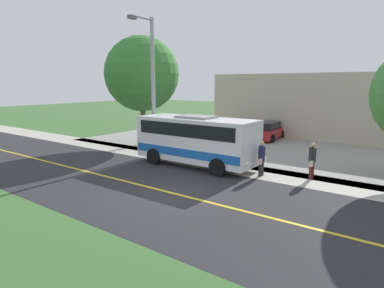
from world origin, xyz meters
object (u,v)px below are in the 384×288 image
pedestrian_with_bags (312,159)px  tree_curbside (142,74)px  parked_car_near (267,131)px  commercial_building (342,105)px  pedestrian_waiting (262,157)px  shuttle_bus_front (196,138)px  street_light_pole (152,82)px

pedestrian_with_bags → tree_curbside: tree_curbside is taller
parked_car_near → commercial_building: (-6.34, 4.15, 1.97)m
tree_curbside → pedestrian_waiting: bearing=75.6°
shuttle_bus_front → tree_curbside: bearing=-112.9°
pedestrian_with_bags → street_light_pole: street_light_pole is taller
pedestrian_waiting → commercial_building: bearing=-179.6°
parked_car_near → commercial_building: size_ratio=0.22×
parked_car_near → street_light_pole: bearing=-17.4°
commercial_building → shuttle_bus_front: bearing=-12.3°
pedestrian_with_bags → pedestrian_waiting: bearing=-66.2°
street_light_pole → tree_curbside: (-2.52, -3.33, 0.58)m
pedestrian_with_bags → tree_curbside: bearing=-98.0°
tree_curbside → shuttle_bus_front: bearing=67.1°
commercial_building → pedestrian_waiting: bearing=0.4°
pedestrian_waiting → parked_car_near: (-10.43, -4.27, -0.25)m
pedestrian_with_bags → parked_car_near: size_ratio=0.39×
shuttle_bus_front → commercial_building: 17.38m
shuttle_bus_front → street_light_pole: bearing=-96.7°
tree_curbside → parked_car_near: bearing=139.6°
street_light_pole → parked_car_near: size_ratio=1.85×
pedestrian_with_bags → commercial_building: commercial_building is taller
street_light_pole → tree_curbside: 4.21m
shuttle_bus_front → commercial_building: bearing=167.7°
shuttle_bus_front → tree_curbside: size_ratio=0.88×
pedestrian_with_bags → street_light_pole: (0.70, -9.62, 3.64)m
street_light_pole → tree_curbside: street_light_pole is taller
street_light_pole → tree_curbside: bearing=-127.1°
shuttle_bus_front → commercial_building: (-16.95, 3.70, 1.13)m
street_light_pole → parked_car_near: 11.36m
parked_car_near → commercial_building: commercial_building is taller
parked_car_near → tree_curbside: 11.01m
parked_car_near → tree_curbside: size_ratio=0.57×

